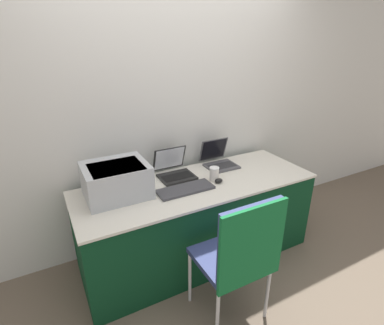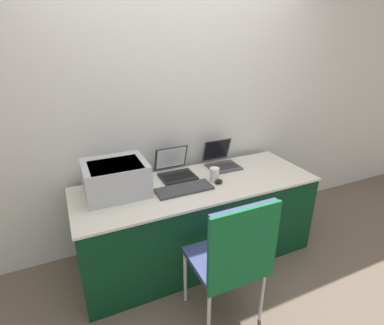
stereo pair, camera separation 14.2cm
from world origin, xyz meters
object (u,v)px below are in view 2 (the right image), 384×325
at_px(laptop_left, 175,170).
at_px(laptop_right, 221,161).
at_px(printer, 116,177).
at_px(external_keyboard, 184,189).
at_px(chair, 234,253).
at_px(mouse, 219,182).
at_px(coffee_cup, 214,175).

bearing_deg(laptop_left, laptop_right, 1.49).
xyz_separation_m(printer, laptop_left, (0.54, 0.12, -0.09)).
bearing_deg(laptop_right, external_keyboard, -148.86).
distance_m(external_keyboard, chair, 0.71).
height_order(external_keyboard, mouse, mouse).
height_order(coffee_cup, mouse, coffee_cup).
bearing_deg(external_keyboard, laptop_left, 82.40).
relative_size(mouse, chair, 0.07).
distance_m(laptop_left, external_keyboard, 0.30).
xyz_separation_m(printer, coffee_cup, (0.79, -0.14, -0.08)).
height_order(laptop_left, chair, chair).
bearing_deg(mouse, printer, 166.60).
xyz_separation_m(laptop_right, mouse, (-0.20, -0.32, -0.03)).
bearing_deg(chair, printer, 121.98).
bearing_deg(mouse, coffee_cup, 102.74).
distance_m(printer, chair, 1.06).
distance_m(external_keyboard, coffee_cup, 0.30).
distance_m(laptop_left, mouse, 0.41).
bearing_deg(mouse, external_keyboard, 177.68).
height_order(external_keyboard, chair, chair).
bearing_deg(laptop_right, chair, -114.88).
xyz_separation_m(coffee_cup, chair, (-0.25, -0.73, -0.18)).
bearing_deg(external_keyboard, chair, -86.18).
height_order(laptop_right, external_keyboard, laptop_right).
relative_size(coffee_cup, mouse, 1.77).
height_order(printer, laptop_left, printer).
xyz_separation_m(printer, chair, (0.54, -0.87, -0.26)).
height_order(printer, coffee_cup, printer).
bearing_deg(chair, laptop_left, 90.39).
bearing_deg(printer, laptop_right, 7.29).
bearing_deg(printer, external_keyboard, -19.80).
relative_size(laptop_right, chair, 0.31).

